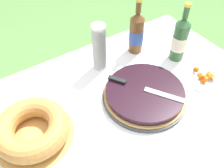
% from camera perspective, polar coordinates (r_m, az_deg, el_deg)
% --- Properties ---
extents(garden_table, '(1.47, 1.01, 0.68)m').
position_cam_1_polar(garden_table, '(1.22, 2.63, -7.65)').
color(garden_table, '#A87A47').
rests_on(garden_table, ground_plane).
extents(tablecloth, '(1.48, 1.02, 0.10)m').
position_cam_1_polar(tablecloth, '(1.18, 2.72, -6.12)').
color(tablecloth, white).
rests_on(tablecloth, garden_table).
extents(berry_tart, '(0.40, 0.40, 0.06)m').
position_cam_1_polar(berry_tart, '(1.20, 7.34, -2.18)').
color(berry_tart, '#38383D').
rests_on(berry_tart, tablecloth).
extents(serving_knife, '(0.22, 0.33, 0.01)m').
position_cam_1_polar(serving_knife, '(1.18, 6.16, -0.62)').
color(serving_knife, silver).
rests_on(serving_knife, berry_tart).
extents(bundt_cake, '(0.34, 0.34, 0.09)m').
position_cam_1_polar(bundt_cake, '(1.09, -17.86, -9.73)').
color(bundt_cake, tan).
rests_on(bundt_cake, tablecloth).
extents(cup_stack, '(0.07, 0.07, 0.27)m').
position_cam_1_polar(cup_stack, '(1.28, -2.92, 8.24)').
color(cup_stack, white).
rests_on(cup_stack, tablecloth).
extents(cider_bottle_green, '(0.08, 0.08, 0.33)m').
position_cam_1_polar(cider_bottle_green, '(1.40, 15.25, 9.86)').
color(cider_bottle_green, '#2D562D').
rests_on(cider_bottle_green, tablecloth).
extents(cider_bottle_amber, '(0.08, 0.08, 0.32)m').
position_cam_1_polar(cider_bottle_amber, '(1.41, 5.61, 11.58)').
color(cider_bottle_amber, brown).
rests_on(cider_bottle_amber, tablecloth).
extents(snack_plate_near, '(0.21, 0.21, 0.06)m').
position_cam_1_polar(snack_plate_near, '(1.37, 20.40, 1.47)').
color(snack_plate_near, white).
rests_on(snack_plate_near, tablecloth).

